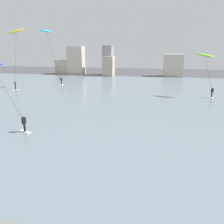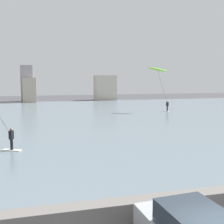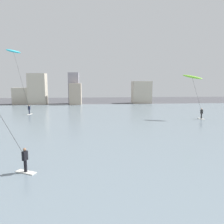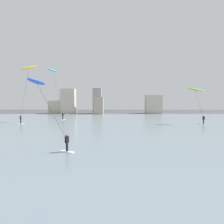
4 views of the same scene
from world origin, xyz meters
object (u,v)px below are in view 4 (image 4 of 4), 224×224
object	(u,v)px
kitesurfer_yellow	(28,74)
kitesurfer_blue	(41,89)
kitesurfer_lime	(197,93)
kitesurfer_cyan	(55,78)

from	to	relation	value
kitesurfer_yellow	kitesurfer_blue	world-z (taller)	kitesurfer_yellow
kitesurfer_blue	kitesurfer_yellow	bearing A→B (deg)	116.30
kitesurfer_yellow	kitesurfer_blue	distance (m)	19.32
kitesurfer_yellow	kitesurfer_lime	bearing A→B (deg)	3.39
kitesurfer_cyan	kitesurfer_lime	distance (m)	27.92
kitesurfer_lime	kitesurfer_blue	distance (m)	28.97
kitesurfer_cyan	kitesurfer_blue	size ratio (longest dim) A/B	1.61
kitesurfer_yellow	kitesurfer_lime	xyz separation A→B (m)	(30.42, 1.80, -3.22)
kitesurfer_cyan	kitesurfer_blue	bearing A→B (deg)	-76.64
kitesurfer_lime	kitesurfer_blue	world-z (taller)	kitesurfer_lime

